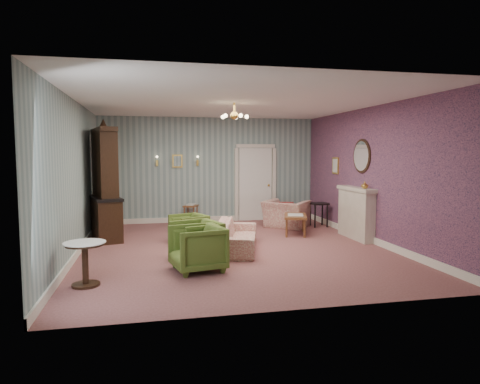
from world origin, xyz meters
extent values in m
plane|color=#8C5451|center=(0.00, 0.00, 0.00)|extent=(7.00, 7.00, 0.00)
plane|color=white|center=(0.00, 0.00, 2.90)|extent=(7.00, 7.00, 0.00)
plane|color=slate|center=(0.00, 3.50, 1.45)|extent=(6.00, 0.00, 6.00)
plane|color=slate|center=(0.00, -3.50, 1.45)|extent=(6.00, 0.00, 6.00)
plane|color=slate|center=(-3.00, 0.00, 1.45)|extent=(0.00, 7.00, 7.00)
plane|color=slate|center=(3.00, 0.00, 1.45)|extent=(0.00, 7.00, 7.00)
plane|color=#B3596E|center=(2.98, 0.00, 1.45)|extent=(0.00, 7.00, 7.00)
imported|color=#4E6623|center=(-0.92, -1.50, 0.41)|extent=(0.89, 0.93, 0.82)
imported|color=#4E6623|center=(-0.85, -0.82, 0.39)|extent=(0.92, 0.95, 0.78)
imported|color=#4E6623|center=(-0.86, 0.67, 0.34)|extent=(0.83, 0.85, 0.69)
imported|color=#9E4040|center=(0.01, -0.13, 0.38)|extent=(1.05, 2.01, 0.76)
imported|color=#9E4040|center=(1.80, 2.15, 0.46)|extent=(1.25, 1.21, 0.92)
imported|color=gold|center=(2.84, 0.00, 1.23)|extent=(0.15, 0.15, 0.15)
cube|color=maroon|center=(1.75, 2.00, 0.48)|extent=(0.41, 0.28, 0.39)
camera|label=1|loc=(-1.65, -8.28, 1.90)|focal=31.80mm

